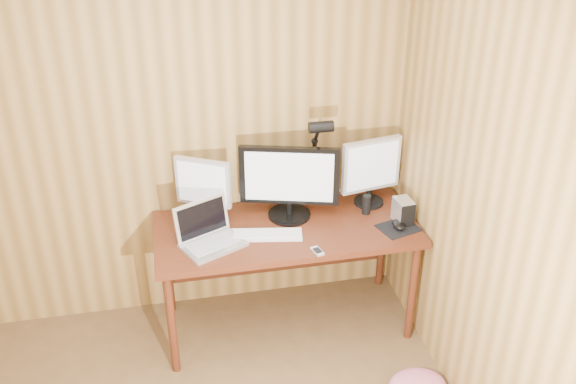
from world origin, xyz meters
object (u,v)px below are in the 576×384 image
object	(u,v)px
phone	(317,251)
speaker	(366,205)
laptop	(208,234)
mouse	(399,225)
desk	(284,237)
monitor_center	(289,181)
keyboard	(267,235)
hard_drive	(403,211)
desk_lamp	(318,148)
monitor_right	(371,170)
monitor_left	(203,187)

from	to	relation	value
phone	speaker	distance (m)	0.55
laptop	mouse	size ratio (longest dim) A/B	3.70
desk	monitor_center	world-z (taller)	monitor_center
keyboard	hard_drive	distance (m)	0.85
speaker	hard_drive	bearing A→B (deg)	-37.43
desk	phone	distance (m)	0.41
monitor_center	speaker	bearing A→B (deg)	8.04
phone	desk_lamp	world-z (taller)	desk_lamp
speaker	monitor_right	bearing A→B (deg)	64.44
hard_drive	desk_lamp	distance (m)	0.65
mouse	laptop	bearing A→B (deg)	168.55
speaker	monitor_center	bearing A→B (deg)	172.44
mouse	speaker	world-z (taller)	speaker
desk	keyboard	size ratio (longest dim) A/B	3.66
laptop	keyboard	size ratio (longest dim) A/B	0.97
laptop	hard_drive	bearing A→B (deg)	-25.55
mouse	phone	xyz separation A→B (m)	(-0.54, -0.15, -0.02)
laptop	desk_lamp	world-z (taller)	desk_lamp
monitor_center	keyboard	size ratio (longest dim) A/B	1.36
monitor_right	desk_lamp	distance (m)	0.38
hard_drive	speaker	distance (m)	0.24
phone	desk_lamp	distance (m)	0.67
monitor_center	hard_drive	distance (m)	0.72
monitor_right	phone	xyz separation A→B (m)	(-0.46, -0.48, -0.24)
hard_drive	monitor_right	bearing A→B (deg)	111.43
monitor_right	desk_lamp	size ratio (longest dim) A/B	0.69
monitor_left	hard_drive	distance (m)	1.23
desk	speaker	xyz separation A→B (m)	(0.52, -0.01, 0.19)
desk_lamp	speaker	bearing A→B (deg)	-11.91
laptop	mouse	distance (m)	1.15
laptop	desk_lamp	distance (m)	0.86
keyboard	monitor_right	bearing A→B (deg)	29.57
monitor_center	hard_drive	bearing A→B (deg)	-1.67
monitor_center	monitor_left	xyz separation A→B (m)	(-0.52, 0.09, -0.03)
monitor_center	monitor_right	distance (m)	0.54
desk	hard_drive	size ratio (longest dim) A/B	10.47
desk	keyboard	world-z (taller)	keyboard
monitor_center	phone	world-z (taller)	monitor_center
mouse	hard_drive	bearing A→B (deg)	45.47
monitor_left	keyboard	bearing A→B (deg)	-11.93
monitor_center	monitor_right	world-z (taller)	monitor_center
monitor_center	hard_drive	size ratio (longest dim) A/B	3.90
mouse	phone	size ratio (longest dim) A/B	1.10
keyboard	phone	bearing A→B (deg)	-31.18
desk	desk_lamp	distance (m)	0.60
keyboard	monitor_left	bearing A→B (deg)	149.43
monitor_center	desk_lamp	size ratio (longest dim) A/B	0.92
desk	hard_drive	bearing A→B (deg)	-12.53
monitor_right	phone	world-z (taller)	monitor_right
mouse	desk_lamp	world-z (taller)	desk_lamp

